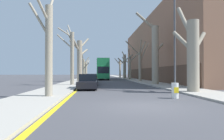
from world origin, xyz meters
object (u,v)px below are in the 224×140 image
street_tree_left_1 (71,55)px  street_tree_right_3 (130,66)px  street_tree_left_4 (86,69)px  street_tree_right_5 (120,68)px  street_tree_right_0 (192,53)px  street_tree_right_4 (125,65)px  parked_car_0 (88,82)px  parked_car_2 (92,78)px  street_tree_left_2 (79,58)px  street_tree_left_0 (48,45)px  lamp_post (174,35)px  street_tree_right_1 (155,52)px  parked_car_1 (90,80)px  street_tree_left_3 (83,68)px  traffic_bollard (175,91)px  street_tree_right_2 (140,63)px  double_decker_bus (103,68)px

street_tree_left_1 → street_tree_right_3: (10.26, 19.54, -0.67)m
street_tree_left_4 → street_tree_right_5: (10.30, 6.83, 0.45)m
street_tree_right_0 → street_tree_right_4: size_ratio=0.94×
parked_car_0 → parked_car_2: 12.42m
street_tree_left_1 → street_tree_left_2: (0.01, 10.51, 0.33)m
street_tree_right_3 → parked_car_2: street_tree_right_3 is taller
street_tree_left_0 → parked_car_0: street_tree_left_0 is taller
street_tree_right_5 → lamp_post: bearing=-90.8°
street_tree_right_0 → street_tree_left_2: bearing=117.2°
street_tree_left_2 → parked_car_2: size_ratio=1.98×
street_tree_left_0 → street_tree_right_1: street_tree_right_1 is taller
parked_car_0 → parked_car_1: 5.89m
street_tree_left_3 → parked_car_2: size_ratio=1.53×
parked_car_2 → traffic_bollard: (5.47, -19.52, -0.19)m
street_tree_left_4 → street_tree_right_4: (10.44, -3.06, 0.87)m
parked_car_0 → street_tree_right_4: bearing=76.6°
street_tree_left_4 → traffic_bollard: (7.78, -44.39, -2.16)m
street_tree_right_2 → street_tree_left_0: bearing=-115.6°
street_tree_right_5 → street_tree_left_3: bearing=-120.7°
street_tree_left_0 → street_tree_left_4: 43.65m
street_tree_right_0 → parked_car_0: (-8.03, 4.05, -2.35)m
parked_car_1 → traffic_bollard: parked_car_1 is taller
street_tree_left_2 → street_tree_right_1: bearing=-44.0°
street_tree_right_3 → street_tree_right_1: bearing=-89.9°
street_tree_right_4 → parked_car_0: (-8.13, -34.23, -2.83)m
street_tree_left_4 → street_tree_right_0: (10.34, -41.34, 0.39)m
street_tree_right_5 → double_decker_bus: (-5.94, -18.19, -0.53)m
street_tree_left_4 → street_tree_right_0: bearing=-76.0°
street_tree_left_0 → street_tree_right_3: 32.83m
street_tree_left_3 → double_decker_bus: (4.32, -0.93, -0.16)m
street_tree_left_1 → lamp_post: size_ratio=0.92×
parked_car_0 → street_tree_right_0: bearing=-26.8°
street_tree_right_0 → street_tree_left_0: bearing=-167.2°
street_tree_right_4 → traffic_bollard: (-2.66, -41.33, -3.03)m
street_tree_right_0 → street_tree_right_1: 10.04m
street_tree_left_1 → street_tree_right_3: street_tree_left_1 is taller
street_tree_left_1 → double_decker_bus: 21.05m
street_tree_left_4 → street_tree_right_0: 42.62m
street_tree_left_4 → parked_car_2: (2.31, -24.87, -1.97)m
street_tree_left_4 → street_tree_right_5: bearing=33.5°
street_tree_left_2 → lamp_post: bearing=-61.9°
street_tree_right_3 → parked_car_0: street_tree_right_3 is taller
street_tree_right_3 → traffic_bollard: (-2.59, -31.97, -2.51)m
street_tree_right_4 → lamp_post: 36.33m
street_tree_right_0 → parked_car_1: bearing=128.9°
parked_car_2 → street_tree_left_0: bearing=-96.4°
street_tree_right_0 → lamp_post: size_ratio=0.81×
street_tree_right_1 → parked_car_0: (-8.08, -5.93, -3.46)m
street_tree_left_2 → double_decker_bus: size_ratio=0.79×
street_tree_right_2 → parked_car_1: bearing=-131.7°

